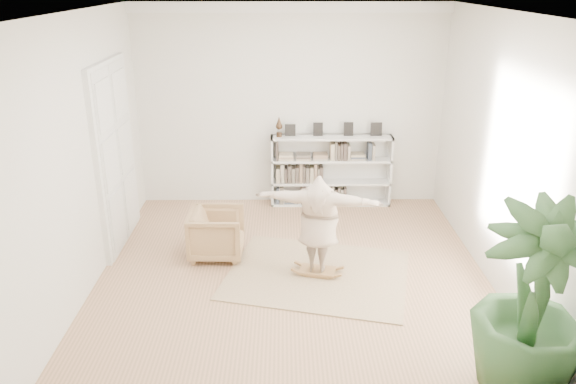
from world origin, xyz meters
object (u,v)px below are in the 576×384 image
object	(u,v)px
armchair	(217,233)
rocker_board	(317,271)
bookshelf	(331,171)
person	(319,221)
houseplant	(534,304)

from	to	relation	value
armchair	rocker_board	bearing A→B (deg)	-111.66
bookshelf	person	bearing A→B (deg)	-98.18
armchair	houseplant	world-z (taller)	houseplant
bookshelf	armchair	world-z (taller)	bookshelf
houseplant	person	bearing A→B (deg)	129.17
person	houseplant	bearing A→B (deg)	143.06
rocker_board	person	distance (m)	0.77
bookshelf	rocker_board	bearing A→B (deg)	-98.18
armchair	person	bearing A→B (deg)	-111.66
bookshelf	houseplant	distance (m)	5.35
rocker_board	armchair	bearing A→B (deg)	171.23
bookshelf	rocker_board	distance (m)	2.80
armchair	rocker_board	world-z (taller)	armchair
rocker_board	person	xyz separation A→B (m)	(0.00, 0.00, 0.77)
bookshelf	person	distance (m)	2.75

